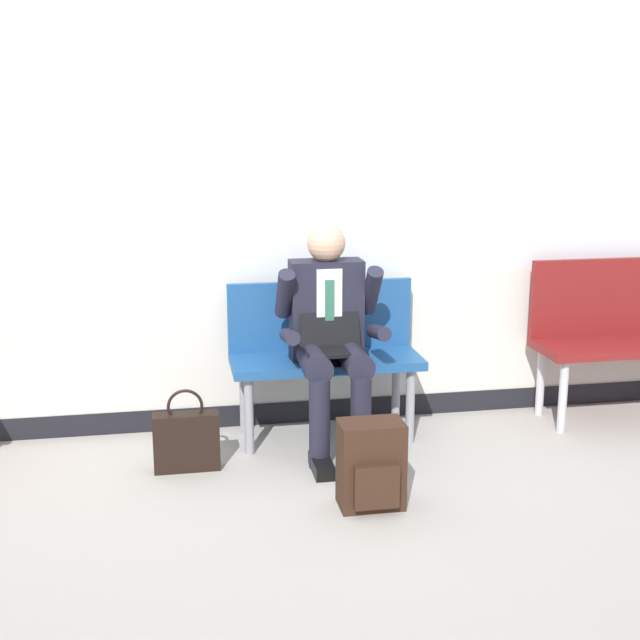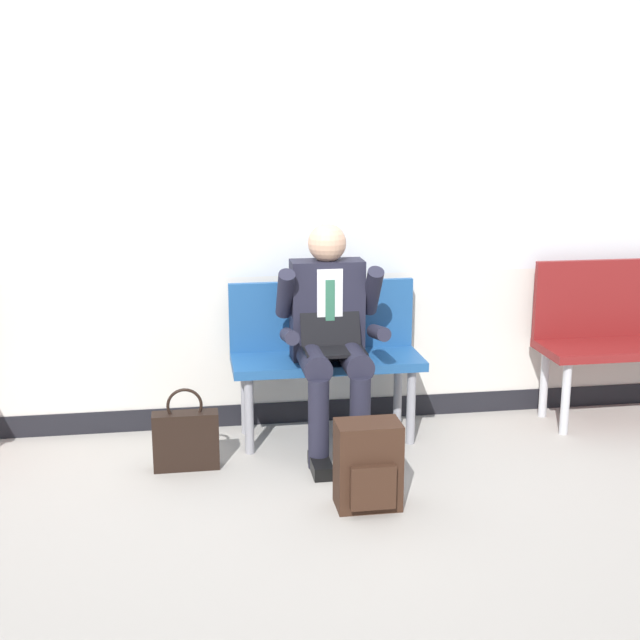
% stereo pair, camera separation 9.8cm
% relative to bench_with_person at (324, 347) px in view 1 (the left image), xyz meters
% --- Properties ---
extents(ground_plane, '(18.00, 18.00, 0.00)m').
position_rel_bench_with_person_xyz_m(ground_plane, '(-0.14, -0.41, -0.52)').
color(ground_plane, '#9E9991').
extents(station_wall, '(5.59, 0.14, 3.13)m').
position_rel_bench_with_person_xyz_m(station_wall, '(-0.14, 0.28, 1.03)').
color(station_wall, silver).
rests_on(station_wall, ground).
extents(bench_with_person, '(1.07, 0.42, 0.89)m').
position_rel_bench_with_person_xyz_m(bench_with_person, '(0.00, 0.00, 0.00)').
color(bench_with_person, navy).
rests_on(bench_with_person, ground).
extents(bench_empty, '(1.00, 0.42, 0.96)m').
position_rel_bench_with_person_xyz_m(bench_empty, '(1.79, 0.01, 0.03)').
color(bench_empty, maroon).
rests_on(bench_empty, ground).
extents(person_seated, '(0.57, 0.70, 1.23)m').
position_rel_bench_with_person_xyz_m(person_seated, '(-0.00, -0.20, 0.14)').
color(person_seated, '#1E1E2D').
rests_on(person_seated, ground).
extents(backpack, '(0.30, 0.23, 0.42)m').
position_rel_bench_with_person_xyz_m(backpack, '(0.05, -0.96, -0.32)').
color(backpack, '#331E14').
rests_on(backpack, ground).
extents(handbag, '(0.34, 0.11, 0.44)m').
position_rel_bench_with_person_xyz_m(handbag, '(-0.80, -0.37, -0.36)').
color(handbag, black).
rests_on(handbag, ground).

